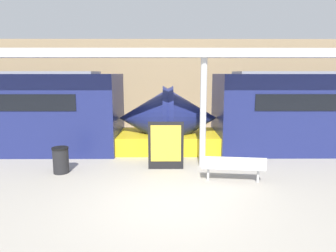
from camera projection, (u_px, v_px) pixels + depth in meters
The scene contains 7 objects.
ground_plane at pixel (168, 203), 7.33m from camera, with size 60.00×60.00×0.00m, color #A8A093.
station_wall at pixel (167, 84), 17.09m from camera, with size 56.00×0.20×5.00m, color #9E8460.
bench_near at pixel (233, 166), 8.62m from camera, with size 1.83×0.65×0.79m.
trash_bin at pixel (61, 160), 9.46m from camera, with size 0.51×0.51×0.83m.
poster_board at pixel (166, 145), 9.79m from camera, with size 1.16×0.07×1.58m.
support_column_near at pixel (203, 113), 9.94m from camera, with size 0.21×0.21×3.62m, color silver.
canopy_beam at pixel (204, 53), 9.60m from camera, with size 28.00×0.60×0.28m, color #B7B7BC.
Camera 1 is at (-0.04, -6.89, 3.13)m, focal length 32.00 mm.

